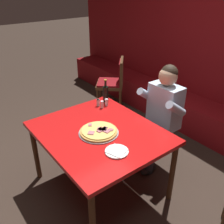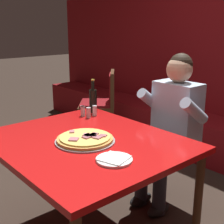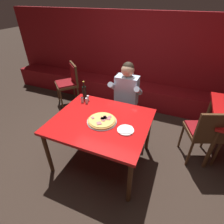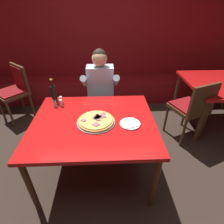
# 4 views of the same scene
# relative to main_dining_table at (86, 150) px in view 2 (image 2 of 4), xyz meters

# --- Properties ---
(main_dining_table) EXTENTS (1.28, 1.09, 0.75)m
(main_dining_table) POSITION_rel_main_dining_table_xyz_m (0.00, 0.00, 0.00)
(main_dining_table) COLOR #4C2D19
(main_dining_table) RESTS_ON ground_plane
(pizza) EXTENTS (0.40, 0.40, 0.05)m
(pizza) POSITION_rel_main_dining_table_xyz_m (0.03, -0.03, 0.09)
(pizza) COLOR #9E9EA3
(pizza) RESTS_ON main_dining_table
(plate_white_paper) EXTENTS (0.21, 0.21, 0.02)m
(plate_white_paper) POSITION_rel_main_dining_table_xyz_m (0.38, -0.08, 0.08)
(plate_white_paper) COLOR white
(plate_white_paper) RESTS_ON main_dining_table
(beer_bottle) EXTENTS (0.07, 0.07, 0.29)m
(beer_bottle) POSITION_rel_main_dining_table_xyz_m (-0.50, 0.45, 0.18)
(beer_bottle) COLOR black
(beer_bottle) RESTS_ON main_dining_table
(shaker_oregano) EXTENTS (0.04, 0.04, 0.09)m
(shaker_oregano) POSITION_rel_main_dining_table_xyz_m (-0.47, 0.31, 0.11)
(shaker_oregano) COLOR silver
(shaker_oregano) RESTS_ON main_dining_table
(shaker_parmesan) EXTENTS (0.04, 0.04, 0.09)m
(shaker_parmesan) POSITION_rel_main_dining_table_xyz_m (-0.41, 0.39, 0.11)
(shaker_parmesan) COLOR silver
(shaker_parmesan) RESTS_ON main_dining_table
(shaker_black_pepper) EXTENTS (0.04, 0.04, 0.09)m
(shaker_black_pepper) POSITION_rel_main_dining_table_xyz_m (-0.47, 0.31, 0.11)
(shaker_black_pepper) COLOR silver
(shaker_black_pepper) RESTS_ON main_dining_table
(shaker_red_pepper_flakes) EXTENTS (0.04, 0.04, 0.09)m
(shaker_red_pepper_flakes) POSITION_rel_main_dining_table_xyz_m (-0.39, 0.32, 0.11)
(shaker_red_pepper_flakes) COLOR silver
(shaker_red_pepper_flakes) RESTS_ON main_dining_table
(diner_seated_blue_shirt) EXTENTS (0.53, 0.53, 1.27)m
(diner_seated_blue_shirt) POSITION_rel_main_dining_table_xyz_m (0.06, 0.81, 0.03)
(diner_seated_blue_shirt) COLOR black
(diner_seated_blue_shirt) RESTS_ON ground_plane
(dining_chair_far_left) EXTENTS (0.62, 0.62, 0.93)m
(dining_chair_far_left) POSITION_rel_main_dining_table_xyz_m (-1.39, 1.28, -0.12)
(dining_chair_far_left) COLOR #4C2D19
(dining_chair_far_left) RESTS_ON ground_plane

